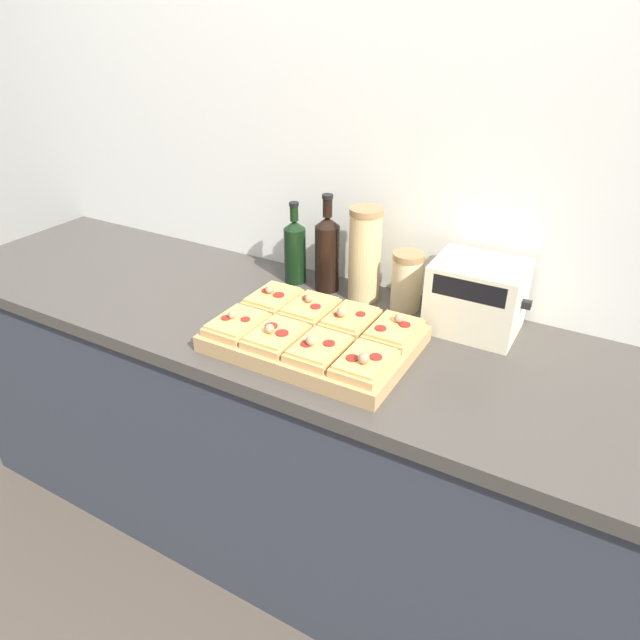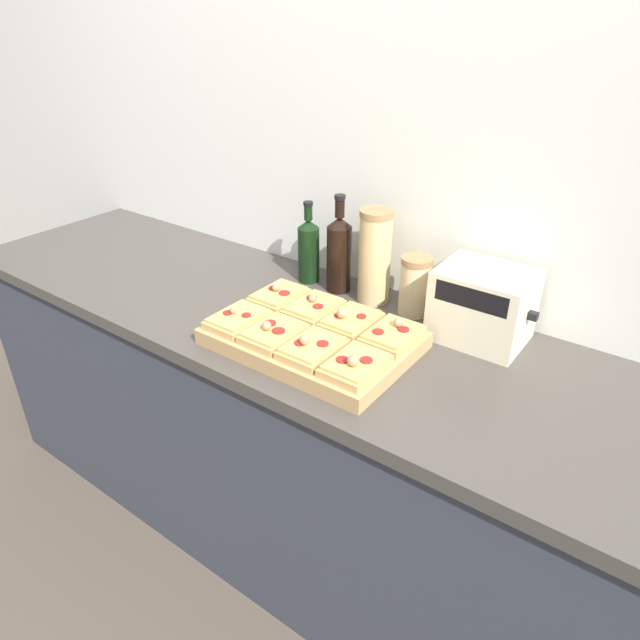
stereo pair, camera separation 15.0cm
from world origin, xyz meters
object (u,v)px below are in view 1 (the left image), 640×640
(olive_oil_bottle, at_px, (295,250))
(toaster_oven, at_px, (476,297))
(grain_jar_tall, at_px, (365,255))
(cutting_board, at_px, (314,339))
(wine_bottle, at_px, (327,252))
(grain_jar_short, at_px, (407,281))

(olive_oil_bottle, bearing_deg, toaster_oven, -1.94)
(grain_jar_tall, height_order, toaster_oven, grain_jar_tall)
(cutting_board, xyz_separation_m, grain_jar_tall, (-0.01, 0.32, 0.12))
(cutting_board, bearing_deg, wine_bottle, 113.51)
(cutting_board, distance_m, grain_jar_tall, 0.34)
(toaster_oven, bearing_deg, cutting_board, -138.52)
(wine_bottle, xyz_separation_m, toaster_oven, (0.47, -0.02, -0.03))
(cutting_board, xyz_separation_m, grain_jar_short, (0.13, 0.32, 0.07))
(olive_oil_bottle, bearing_deg, grain_jar_tall, 0.00)
(cutting_board, relative_size, toaster_oven, 1.97)
(olive_oil_bottle, distance_m, wine_bottle, 0.12)
(grain_jar_short, height_order, toaster_oven, toaster_oven)
(wine_bottle, relative_size, grain_jar_tall, 1.07)
(grain_jar_short, bearing_deg, olive_oil_bottle, 180.00)
(wine_bottle, xyz_separation_m, grain_jar_short, (0.26, 0.00, -0.04))
(wine_bottle, bearing_deg, grain_jar_tall, 0.00)
(olive_oil_bottle, distance_m, grain_jar_short, 0.38)
(grain_jar_short, distance_m, toaster_oven, 0.21)
(olive_oil_bottle, height_order, grain_jar_tall, grain_jar_tall)
(wine_bottle, xyz_separation_m, grain_jar_tall, (0.13, 0.00, 0.02))
(cutting_board, distance_m, olive_oil_bottle, 0.42)
(grain_jar_short, bearing_deg, grain_jar_tall, 180.00)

